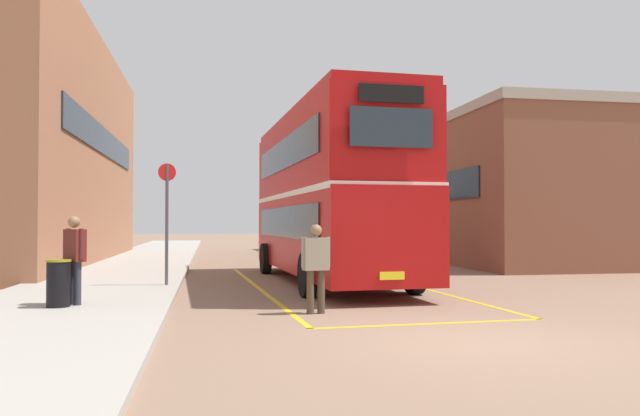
{
  "coord_description": "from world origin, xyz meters",
  "views": [
    {
      "loc": [
        -3.77,
        -8.27,
        1.7
      ],
      "look_at": [
        -0.41,
        10.58,
        2.14
      ],
      "focal_mm": 34.7,
      "sensor_mm": 36.0,
      "label": 1
    }
  ],
  "objects_px": {
    "single_deck_bus": "(315,223)",
    "bus_stop_sign": "(167,213)",
    "double_decker_bus": "(328,193)",
    "pedestrian_boarding": "(316,262)",
    "litter_bin": "(58,283)",
    "pedestrian_waiting_near": "(75,253)"
  },
  "relations": [
    {
      "from": "single_deck_bus",
      "to": "bus_stop_sign",
      "type": "height_order",
      "value": "bus_stop_sign"
    },
    {
      "from": "double_decker_bus",
      "to": "pedestrian_boarding",
      "type": "distance_m",
      "value": 6.23
    },
    {
      "from": "double_decker_bus",
      "to": "litter_bin",
      "type": "distance_m",
      "value": 8.16
    },
    {
      "from": "litter_bin",
      "to": "pedestrian_waiting_near",
      "type": "bearing_deg",
      "value": 52.95
    },
    {
      "from": "single_deck_bus",
      "to": "pedestrian_boarding",
      "type": "height_order",
      "value": "single_deck_bus"
    },
    {
      "from": "double_decker_bus",
      "to": "single_deck_bus",
      "type": "bearing_deg",
      "value": 81.46
    },
    {
      "from": "single_deck_bus",
      "to": "pedestrian_waiting_near",
      "type": "relative_size",
      "value": 6.01
    },
    {
      "from": "single_deck_bus",
      "to": "litter_bin",
      "type": "xyz_separation_m",
      "value": [
        -8.56,
        -21.96,
        -1.06
      ]
    },
    {
      "from": "pedestrian_waiting_near",
      "to": "bus_stop_sign",
      "type": "relative_size",
      "value": 0.55
    },
    {
      "from": "single_deck_bus",
      "to": "litter_bin",
      "type": "relative_size",
      "value": 11.55
    },
    {
      "from": "pedestrian_waiting_near",
      "to": "litter_bin",
      "type": "distance_m",
      "value": 0.64
    },
    {
      "from": "single_deck_bus",
      "to": "pedestrian_waiting_near",
      "type": "height_order",
      "value": "single_deck_bus"
    },
    {
      "from": "single_deck_bus",
      "to": "bus_stop_sign",
      "type": "xyz_separation_m",
      "value": [
        -6.87,
        -18.2,
        0.3
      ]
    },
    {
      "from": "pedestrian_boarding",
      "to": "litter_bin",
      "type": "bearing_deg",
      "value": 171.18
    },
    {
      "from": "pedestrian_boarding",
      "to": "bus_stop_sign",
      "type": "height_order",
      "value": "bus_stop_sign"
    },
    {
      "from": "pedestrian_boarding",
      "to": "pedestrian_waiting_near",
      "type": "bearing_deg",
      "value": 167.16
    },
    {
      "from": "single_deck_bus",
      "to": "pedestrian_waiting_near",
      "type": "distance_m",
      "value": 23.22
    },
    {
      "from": "double_decker_bus",
      "to": "litter_bin",
      "type": "bearing_deg",
      "value": -139.53
    },
    {
      "from": "litter_bin",
      "to": "bus_stop_sign",
      "type": "distance_m",
      "value": 4.33
    },
    {
      "from": "double_decker_bus",
      "to": "pedestrian_waiting_near",
      "type": "height_order",
      "value": "double_decker_bus"
    },
    {
      "from": "double_decker_bus",
      "to": "single_deck_bus",
      "type": "xyz_separation_m",
      "value": [
        2.52,
        16.81,
        -0.87
      ]
    },
    {
      "from": "pedestrian_boarding",
      "to": "bus_stop_sign",
      "type": "distance_m",
      "value": 5.48
    }
  ]
}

